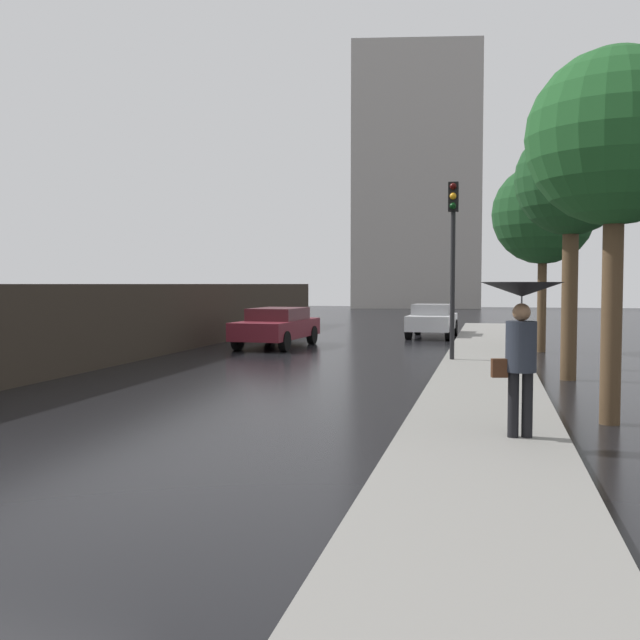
{
  "coord_description": "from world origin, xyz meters",
  "views": [
    {
      "loc": [
        5.17,
        -6.6,
        2.11
      ],
      "look_at": [
        2.28,
        5.52,
        1.48
      ],
      "focal_mm": 39.93,
      "sensor_mm": 36.0,
      "label": 1
    }
  ],
  "objects_px": {
    "car_white_mid_road": "(432,320)",
    "street_tree_near": "(543,214)",
    "street_tree_far": "(572,183)",
    "street_tree_mid": "(615,140)",
    "car_maroon_near_kerb": "(277,326)",
    "traffic_light": "(453,238)",
    "pedestrian_with_umbrella_near": "(521,318)"
  },
  "relations": [
    {
      "from": "car_white_mid_road",
      "to": "street_tree_near",
      "type": "relative_size",
      "value": 0.7
    },
    {
      "from": "car_maroon_near_kerb",
      "to": "traffic_light",
      "type": "distance_m",
      "value": 7.66
    },
    {
      "from": "street_tree_near",
      "to": "street_tree_mid",
      "type": "relative_size",
      "value": 1.04
    },
    {
      "from": "traffic_light",
      "to": "street_tree_far",
      "type": "relative_size",
      "value": 0.82
    },
    {
      "from": "car_maroon_near_kerb",
      "to": "pedestrian_with_umbrella_near",
      "type": "bearing_deg",
      "value": 122.11
    },
    {
      "from": "car_white_mid_road",
      "to": "street_tree_near",
      "type": "distance_m",
      "value": 7.42
    },
    {
      "from": "car_maroon_near_kerb",
      "to": "car_white_mid_road",
      "type": "bearing_deg",
      "value": -127.52
    },
    {
      "from": "car_maroon_near_kerb",
      "to": "street_tree_near",
      "type": "distance_m",
      "value": 9.22
    },
    {
      "from": "car_maroon_near_kerb",
      "to": "street_tree_near",
      "type": "bearing_deg",
      "value": -175.57
    },
    {
      "from": "street_tree_mid",
      "to": "car_maroon_near_kerb",
      "type": "bearing_deg",
      "value": 127.22
    },
    {
      "from": "car_maroon_near_kerb",
      "to": "traffic_light",
      "type": "xyz_separation_m",
      "value": [
        5.99,
        -4.0,
        2.61
      ]
    },
    {
      "from": "car_white_mid_road",
      "to": "traffic_light",
      "type": "relative_size",
      "value": 0.88
    },
    {
      "from": "traffic_light",
      "to": "street_tree_near",
      "type": "relative_size",
      "value": 0.79
    },
    {
      "from": "car_white_mid_road",
      "to": "street_tree_far",
      "type": "distance_m",
      "value": 13.03
    },
    {
      "from": "street_tree_near",
      "to": "car_maroon_near_kerb",
      "type": "bearing_deg",
      "value": -179.0
    },
    {
      "from": "pedestrian_with_umbrella_near",
      "to": "traffic_light",
      "type": "xyz_separation_m",
      "value": [
        -1.34,
        9.4,
        1.64
      ]
    },
    {
      "from": "street_tree_near",
      "to": "street_tree_mid",
      "type": "distance_m",
      "value": 11.63
    },
    {
      "from": "street_tree_mid",
      "to": "car_white_mid_road",
      "type": "bearing_deg",
      "value": 103.19
    },
    {
      "from": "street_tree_near",
      "to": "street_tree_far",
      "type": "xyz_separation_m",
      "value": [
        0.13,
        -6.58,
        0.06
      ]
    },
    {
      "from": "car_white_mid_road",
      "to": "street_tree_near",
      "type": "xyz_separation_m",
      "value": [
        3.76,
        -5.32,
        3.56
      ]
    },
    {
      "from": "pedestrian_with_umbrella_near",
      "to": "street_tree_mid",
      "type": "height_order",
      "value": "street_tree_mid"
    },
    {
      "from": "street_tree_near",
      "to": "car_white_mid_road",
      "type": "bearing_deg",
      "value": 125.26
    },
    {
      "from": "pedestrian_with_umbrella_near",
      "to": "street_tree_mid",
      "type": "xyz_separation_m",
      "value": [
        1.38,
        1.93,
        2.57
      ]
    },
    {
      "from": "car_white_mid_road",
      "to": "street_tree_far",
      "type": "xyz_separation_m",
      "value": [
        3.89,
        -11.9,
        3.62
      ]
    },
    {
      "from": "traffic_light",
      "to": "street_tree_near",
      "type": "bearing_deg",
      "value": 58.8
    },
    {
      "from": "street_tree_near",
      "to": "street_tree_far",
      "type": "relative_size",
      "value": 1.04
    },
    {
      "from": "pedestrian_with_umbrella_near",
      "to": "traffic_light",
      "type": "distance_m",
      "value": 9.63
    },
    {
      "from": "car_white_mid_road",
      "to": "street_tree_near",
      "type": "bearing_deg",
      "value": -52.67
    },
    {
      "from": "car_maroon_near_kerb",
      "to": "street_tree_far",
      "type": "relative_size",
      "value": 0.79
    },
    {
      "from": "street_tree_far",
      "to": "street_tree_mid",
      "type": "bearing_deg",
      "value": -89.09
    },
    {
      "from": "car_maroon_near_kerb",
      "to": "pedestrian_with_umbrella_near",
      "type": "relative_size",
      "value": 2.22
    },
    {
      "from": "car_maroon_near_kerb",
      "to": "traffic_light",
      "type": "height_order",
      "value": "traffic_light"
    }
  ]
}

